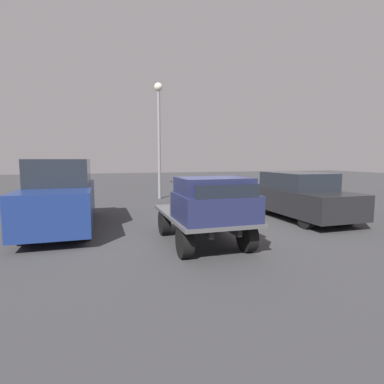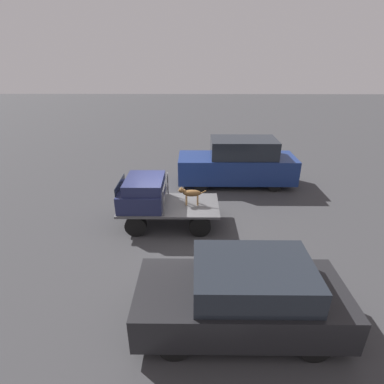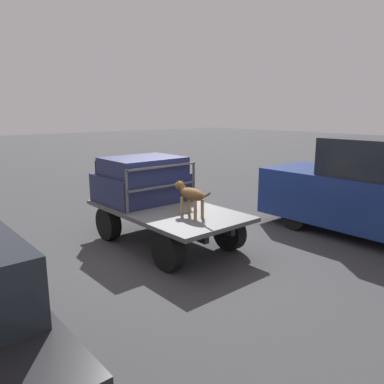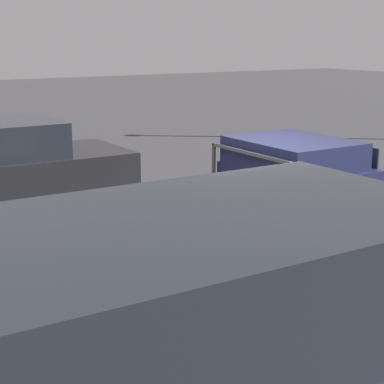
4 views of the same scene
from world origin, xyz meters
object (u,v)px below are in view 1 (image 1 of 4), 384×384
object	(u,v)px
flatbed_truck	(202,221)
parked_pickup_far	(61,195)
dog	(193,194)
light_pole_near	(159,124)
parked_sedan	(300,196)

from	to	relation	value
flatbed_truck	parked_pickup_far	size ratio (longest dim) A/B	0.65
flatbed_truck	parked_pickup_far	distance (m)	4.64
dog	parked_pickup_far	bearing A→B (deg)	-128.59
parked_pickup_far	light_pole_near	xyz separation A→B (m)	(-6.03, 4.26, 3.00)
flatbed_truck	light_pole_near	size ratio (longest dim) A/B	0.55
parked_pickup_far	light_pole_near	distance (m)	7.97
parked_pickup_far	flatbed_truck	bearing A→B (deg)	51.50
flatbed_truck	dog	size ratio (longest dim) A/B	3.48
parked_sedan	light_pole_near	xyz separation A→B (m)	(-6.96, -3.78, 3.20)
flatbed_truck	parked_pickup_far	bearing A→B (deg)	-127.97
dog	parked_sedan	world-z (taller)	parked_sedan
light_pole_near	flatbed_truck	bearing A→B (deg)	-4.00
dog	parked_pickup_far	world-z (taller)	parked_pickup_far
flatbed_truck	dog	xyz separation A→B (m)	(-0.72, -0.02, 0.63)
flatbed_truck	parked_sedan	xyz separation A→B (m)	(-1.91, 4.40, 0.28)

